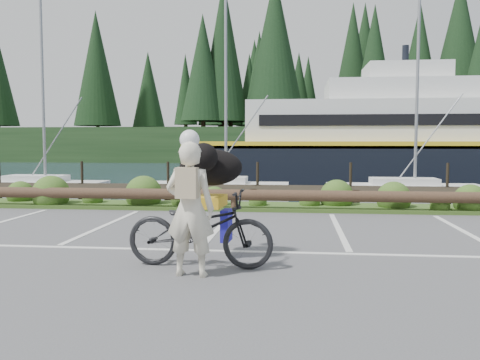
# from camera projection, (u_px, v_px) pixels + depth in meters

# --- Properties ---
(ground) EXTENTS (72.00, 72.00, 0.00)m
(ground) POSITION_uv_depth(u_px,v_px,m) (203.00, 246.00, 9.22)
(ground) COLOR #4C4C4E
(harbor_backdrop) EXTENTS (170.00, 160.00, 30.00)m
(harbor_backdrop) POSITION_uv_depth(u_px,v_px,m) (289.00, 153.00, 86.89)
(harbor_backdrop) COLOR #18263A
(harbor_backdrop) RESTS_ON ground
(vegetation_strip) EXTENTS (34.00, 1.60, 0.10)m
(vegetation_strip) POSITION_uv_depth(u_px,v_px,m) (237.00, 206.00, 14.47)
(vegetation_strip) COLOR #3D5B21
(vegetation_strip) RESTS_ON ground
(log_rail) EXTENTS (32.00, 0.30, 0.60)m
(log_rail) POSITION_uv_depth(u_px,v_px,m) (234.00, 211.00, 13.78)
(log_rail) COLOR #443021
(log_rail) RESTS_ON ground
(bicycle) EXTENTS (2.28, 0.93, 1.17)m
(bicycle) POSITION_uv_depth(u_px,v_px,m) (200.00, 228.00, 7.64)
(bicycle) COLOR black
(bicycle) RESTS_ON ground
(cyclist) EXTENTS (0.72, 0.50, 1.90)m
(cyclist) POSITION_uv_depth(u_px,v_px,m) (190.00, 209.00, 7.10)
(cyclist) COLOR beige
(cyclist) RESTS_ON ground
(dog) EXTENTS (0.58, 1.07, 0.60)m
(dog) POSITION_uv_depth(u_px,v_px,m) (211.00, 167.00, 8.27)
(dog) COLOR black
(dog) RESTS_ON bicycle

